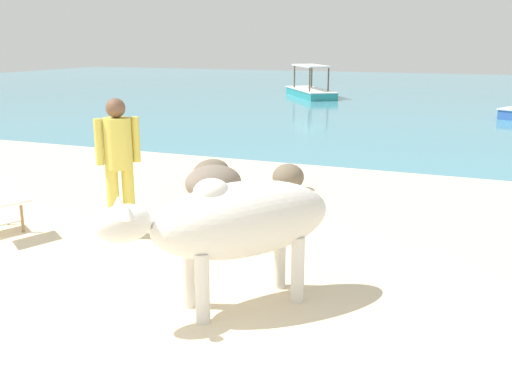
{
  "coord_description": "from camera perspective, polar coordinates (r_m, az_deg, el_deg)",
  "views": [
    {
      "loc": [
        2.72,
        -3.1,
        2.28
      ],
      "look_at": [
        0.26,
        3.0,
        0.55
      ],
      "focal_mm": 40.45,
      "sensor_mm": 36.0,
      "label": 1
    }
  ],
  "objects": [
    {
      "name": "cow",
      "position": [
        4.87,
        -1.9,
        -2.92
      ],
      "size": [
        1.68,
        1.81,
        1.16
      ],
      "rotation": [
        0.0,
        0.0,
        3.99
      ],
      "color": "silver",
      "rests_on": "sand_beach"
    },
    {
      "name": "shore_rock_small",
      "position": [
        8.89,
        3.2,
        1.49
      ],
      "size": [
        0.5,
        0.53,
        0.41
      ],
      "primitive_type": "ellipsoid",
      "rotation": [
        0.0,
        0.0,
        1.6
      ],
      "color": "#756651",
      "rests_on": "sand_beach"
    },
    {
      "name": "person_standing",
      "position": [
        6.79,
        -13.44,
        3.36
      ],
      "size": [
        0.38,
        0.39,
        1.62
      ],
      "rotation": [
        0.0,
        0.0,
        5.52
      ],
      "color": "#DBC64C",
      "rests_on": "sand_beach"
    },
    {
      "name": "water_surface",
      "position": [
        25.35,
        15.87,
        9.05
      ],
      "size": [
        60.0,
        36.0,
        0.03
      ],
      "primitive_type": "cube",
      "color": "teal",
      "rests_on": "ground"
    },
    {
      "name": "sand_beach",
      "position": [
        4.7,
        -17.44,
        -14.75
      ],
      "size": [
        18.0,
        14.0,
        0.04
      ],
      "primitive_type": "cube",
      "color": "beige",
      "rests_on": "ground"
    },
    {
      "name": "shore_rock_large",
      "position": [
        9.37,
        -4.44,
        2.07
      ],
      "size": [
        0.58,
        0.76,
        0.38
      ],
      "primitive_type": "ellipsoid",
      "rotation": [
        0.0,
        0.0,
        1.49
      ],
      "color": "#756651",
      "rests_on": "sand_beach"
    },
    {
      "name": "boat_teal",
      "position": [
        24.26,
        5.41,
        10.0
      ],
      "size": [
        3.02,
        3.69,
        1.29
      ],
      "rotation": [
        0.0,
        0.0,
        5.31
      ],
      "color": "teal",
      "rests_on": "water_surface"
    },
    {
      "name": "shore_rock_medium",
      "position": [
        8.36,
        -4.24,
        0.95
      ],
      "size": [
        1.04,
        1.1,
        0.5
      ],
      "primitive_type": "ellipsoid",
      "rotation": [
        0.0,
        0.0,
        1.12
      ],
      "color": "gray",
      "rests_on": "sand_beach"
    }
  ]
}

